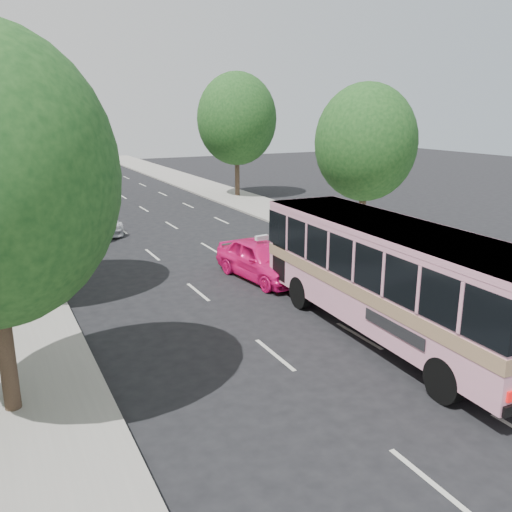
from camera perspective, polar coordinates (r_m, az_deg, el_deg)
ground at (r=17.84m, az=4.27°, el=-6.65°), size 120.00×120.00×0.00m
sidewalk_right at (r=38.76m, az=-0.15°, el=5.47°), size 4.00×90.00×0.12m
tree_right_near at (r=28.15m, az=11.69°, el=12.01°), size 5.10×5.10×7.95m
tree_right_far at (r=42.00m, az=-1.91°, el=14.54°), size 6.00×6.00×9.35m
pink_bus at (r=16.30m, az=14.02°, el=-1.31°), size 3.12×10.80×3.41m
pink_taxi at (r=21.70m, az=0.60°, el=-0.36°), size 2.46×4.92×1.61m
white_pickup at (r=31.33m, az=-16.21°, el=3.70°), size 2.13×4.86×1.39m
tour_coach_front at (r=39.12m, az=-23.45°, el=7.90°), size 4.77×14.04×4.12m
tour_coach_rear at (r=50.41m, az=-22.29°, el=9.26°), size 4.31×13.34×3.92m
taxi_roof_sign at (r=21.47m, az=0.60°, el=1.94°), size 0.57×0.25×0.18m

